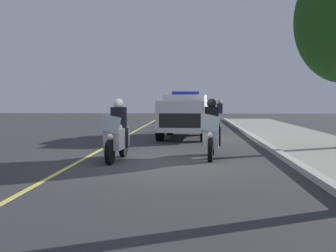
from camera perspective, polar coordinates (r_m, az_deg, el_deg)
ground_plane at (r=11.19m, az=-0.47°, el=-5.10°), size 80.00×80.00×0.00m
curb_strip at (r=11.45m, az=16.51°, el=-4.67°), size 48.00×0.24×0.15m
lane_stripe_center at (r=11.59m, az=-12.23°, el=-4.86°), size 48.00×0.12×0.01m
police_motorcycle_lead_left at (r=11.77m, az=-6.91°, el=-1.26°), size 2.14×0.62×1.72m
police_motorcycle_lead_right at (r=12.21m, az=5.88°, el=-1.08°), size 2.14×0.62×1.72m
police_suv at (r=18.62m, az=2.38°, el=1.68°), size 5.02×2.36×2.05m
cyclist_background at (r=23.35m, az=7.01°, el=1.50°), size 1.76×0.34×1.69m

